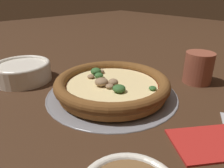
{
  "coord_description": "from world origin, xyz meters",
  "views": [
    {
      "loc": [
        0.32,
        0.36,
        0.24
      ],
      "look_at": [
        0.0,
        0.0,
        0.03
      ],
      "focal_mm": 35.0,
      "sensor_mm": 36.0,
      "label": 1
    }
  ],
  "objects_px": {
    "bowl_near": "(23,71)",
    "napkin": "(214,142)",
    "drinking_cup": "(198,68)",
    "pizza_tray": "(112,94)",
    "pizza": "(112,85)"
  },
  "relations": [
    {
      "from": "pizza",
      "to": "napkin",
      "type": "distance_m",
      "value": 0.25
    },
    {
      "from": "pizza_tray",
      "to": "napkin",
      "type": "bearing_deg",
      "value": 91.21
    },
    {
      "from": "drinking_cup",
      "to": "napkin",
      "type": "bearing_deg",
      "value": 34.52
    },
    {
      "from": "pizza_tray",
      "to": "pizza",
      "type": "distance_m",
      "value": 0.02
    },
    {
      "from": "pizza_tray",
      "to": "napkin",
      "type": "xyz_separation_m",
      "value": [
        -0.01,
        0.25,
        0.0
      ]
    },
    {
      "from": "pizza_tray",
      "to": "pizza",
      "type": "height_order",
      "value": "pizza"
    },
    {
      "from": "pizza",
      "to": "napkin",
      "type": "relative_size",
      "value": 1.66
    },
    {
      "from": "drinking_cup",
      "to": "napkin",
      "type": "relative_size",
      "value": 0.5
    },
    {
      "from": "pizza_tray",
      "to": "bowl_near",
      "type": "bearing_deg",
      "value": -62.24
    },
    {
      "from": "pizza",
      "to": "drinking_cup",
      "type": "xyz_separation_m",
      "value": [
        -0.23,
        0.1,
        0.02
      ]
    },
    {
      "from": "pizza_tray",
      "to": "drinking_cup",
      "type": "relative_size",
      "value": 3.78
    },
    {
      "from": "bowl_near",
      "to": "napkin",
      "type": "bearing_deg",
      "value": 104.86
    },
    {
      "from": "pizza",
      "to": "drinking_cup",
      "type": "height_order",
      "value": "drinking_cup"
    },
    {
      "from": "pizza_tray",
      "to": "drinking_cup",
      "type": "distance_m",
      "value": 0.25
    },
    {
      "from": "pizza_tray",
      "to": "drinking_cup",
      "type": "height_order",
      "value": "drinking_cup"
    }
  ]
}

